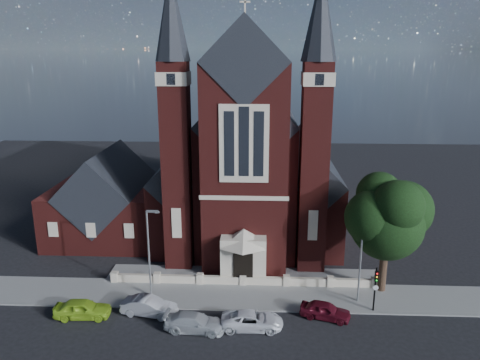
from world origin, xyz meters
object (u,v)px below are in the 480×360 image
object	(u,v)px
parish_hall	(109,202)
car_silver_b	(195,323)
street_lamp_left	(150,249)
car_lime_van	(83,309)
traffic_signal	(376,284)
street_tree	(390,220)
car_dark_red	(325,310)
church	(249,159)
car_white_suv	(252,320)
car_silver_a	(149,307)
street_lamp_right	(362,253)

from	to	relation	value
parish_hall	car_silver_b	distance (m)	22.92
street_lamp_left	car_lime_van	xyz separation A→B (m)	(-4.89, -3.46, -3.83)
parish_hall	car_silver_b	xyz separation A→B (m)	(12.55, -18.90, -3.32)
traffic_signal	car_lime_van	size ratio (longest dim) A/B	0.89
parish_hall	car_silver_b	world-z (taller)	parish_hall
traffic_signal	car_lime_van	world-z (taller)	traffic_signal
street_tree	car_dark_red	size ratio (longest dim) A/B	2.64
church	street_lamp_left	world-z (taller)	church
street_tree	car_silver_b	bearing A→B (deg)	-157.64
church	car_white_suv	xyz separation A→B (m)	(0.99, -23.28, -7.51)
traffic_signal	street_lamp_left	bearing A→B (deg)	175.24
car_lime_van	car_silver_a	xyz separation A→B (m)	(5.32, 0.61, -0.02)
church	traffic_signal	xyz separation A→B (m)	(11.00, -20.52, -5.60)
car_silver_a	traffic_signal	bearing A→B (deg)	-76.07
car_silver_a	car_dark_red	xyz separation A→B (m)	(14.34, 0.18, -0.06)
car_white_suv	car_dark_red	distance (m)	6.11
street_lamp_left	street_lamp_right	bearing A→B (deg)	0.00
street_tree	car_silver_b	world-z (taller)	street_tree
car_silver_a	street_lamp_right	bearing A→B (deg)	-70.80
car_lime_van	car_silver_a	size ratio (longest dim) A/B	0.99
car_white_suv	car_dark_red	world-z (taller)	car_dark_red
street_tree	street_lamp_left	xyz separation A→B (m)	(-20.51, -1.71, -2.36)
street_lamp_left	car_white_suv	xyz separation A→B (m)	(8.90, -4.34, -3.93)
car_white_suv	street_lamp_right	bearing A→B (deg)	-65.50
church	parish_hall	distance (m)	17.26
church	car_white_suv	size ratio (longest dim) A/B	7.21
street_tree	car_lime_van	world-z (taller)	street_tree
car_white_suv	car_dark_red	xyz separation A→B (m)	(5.88, 1.67, 0.02)
traffic_signal	car_dark_red	bearing A→B (deg)	-165.19
street_lamp_left	car_white_suv	world-z (taller)	street_lamp_left
car_dark_red	street_lamp_left	bearing A→B (deg)	96.22
car_silver_a	car_dark_red	distance (m)	14.34
church	car_white_suv	bearing A→B (deg)	-87.57
street_lamp_right	traffic_signal	world-z (taller)	street_lamp_right
parish_hall	street_lamp_right	xyz separation A→B (m)	(26.09, -14.00, 0.59)
church	car_white_suv	distance (m)	24.49
church	car_dark_red	world-z (taller)	church
church	car_dark_red	bearing A→B (deg)	-72.37
church	traffic_signal	distance (m)	23.94
street_tree	car_white_suv	size ratio (longest dim) A/B	2.21
street_lamp_left	car_dark_red	bearing A→B (deg)	-10.24
street_lamp_right	parish_hall	bearing A→B (deg)	151.78
street_tree	traffic_signal	size ratio (longest dim) A/B	2.67
church	traffic_signal	size ratio (longest dim) A/B	8.72
street_tree	car_silver_b	xyz separation A→B (m)	(-16.05, -6.60, -6.27)
church	car_silver_a	distance (m)	24.21
street_lamp_right	car_lime_van	size ratio (longest dim) A/B	1.79
traffic_signal	car_silver_b	distance (m)	14.95
street_lamp_right	car_lime_van	bearing A→B (deg)	-171.41
street_tree	car_white_suv	xyz separation A→B (m)	(-11.61, -6.05, -6.29)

